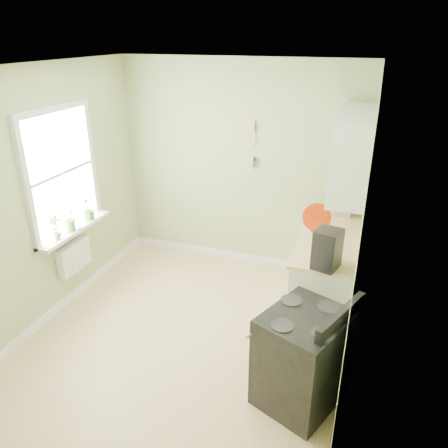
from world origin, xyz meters
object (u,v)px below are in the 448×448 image
(stand_mixer, at_px, (346,202))
(coffee_maker, at_px, (327,250))
(stove, at_px, (303,358))
(kettle, at_px, (316,209))

(stand_mixer, xyz_separation_m, coffee_maker, (-0.06, -1.44, 0.03))
(stove, height_order, kettle, kettle)
(kettle, height_order, coffee_maker, coffee_maker)
(coffee_maker, bearing_deg, stand_mixer, 87.71)
(kettle, bearing_deg, stand_mixer, 31.58)
(stove, bearing_deg, coffee_maker, 86.58)
(stand_mixer, bearing_deg, stove, -92.69)
(kettle, relative_size, coffee_maker, 0.44)
(stove, height_order, stand_mixer, stand_mixer)
(stove, relative_size, stand_mixer, 2.71)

